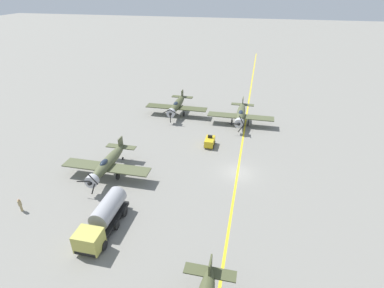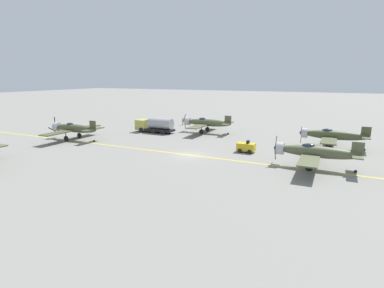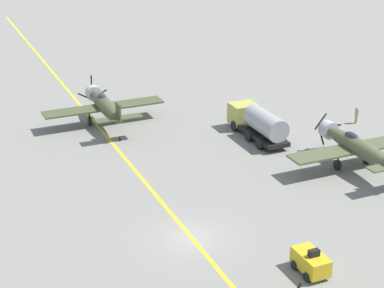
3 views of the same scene
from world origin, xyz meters
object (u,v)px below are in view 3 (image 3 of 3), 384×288
Objects in this scene: airplane_far_center at (105,105)px; ground_crew_inspecting at (357,114)px; fuel_tanker at (258,122)px; tow_tractor at (311,262)px; airplane_mid_right at (357,147)px.

ground_crew_inspecting is at bearing -28.68° from airplane_far_center.
fuel_tanker is at bearing 176.32° from ground_crew_inspecting.
ground_crew_inspecting is at bearing 47.12° from tow_tractor.
fuel_tanker is (12.13, -9.05, -0.50)m from airplane_far_center.
airplane_far_center reaches higher than tow_tractor.
tow_tractor is at bearing -132.88° from ground_crew_inspecting.
airplane_mid_right is at bearing -66.17° from fuel_tanker.
tow_tractor is (-7.87, -20.82, -0.72)m from fuel_tanker.
fuel_tanker is at bearing 69.29° from tow_tractor.
fuel_tanker is at bearing -42.39° from airplane_far_center.
airplane_mid_right is 1.50× the size of fuel_tanker.
airplane_mid_right is 1.00× the size of airplane_far_center.
airplane_far_center reaches higher than fuel_tanker.
airplane_far_center is 15.14m from fuel_tanker.
airplane_far_center is at bearing 131.64° from airplane_mid_right.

